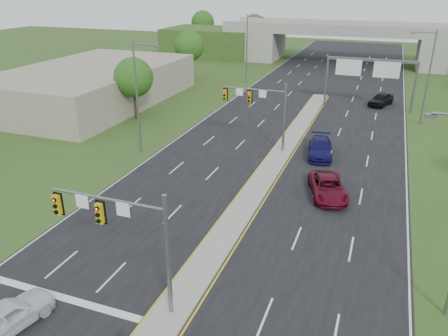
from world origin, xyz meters
TOP-DOWN VIEW (x-y plane):
  - ground at (0.00, 0.00)m, footprint 240.00×240.00m
  - road at (0.00, 35.00)m, footprint 24.00×160.00m
  - median at (0.00, 23.00)m, footprint 2.00×54.00m
  - lane_markings at (-0.60, 28.91)m, footprint 23.72×160.00m
  - signal_mast_near at (-2.26, -0.07)m, footprint 6.62×0.60m
  - signal_mast_far at (-2.26, 24.93)m, footprint 6.62×0.60m
  - sign_gantry at (6.68, 44.92)m, footprint 11.58×0.44m
  - overpass at (0.00, 80.00)m, footprint 80.00×14.00m
  - lightpole_l_mid at (-13.30, 20.00)m, footprint 2.85×0.25m
  - lightpole_l_far at (-13.30, 55.00)m, footprint 2.85×0.25m
  - lightpole_r_far at (13.30, 40.00)m, footprint 2.85×0.25m
  - tree_l_near at (-20.00, 30.00)m, footprint 4.80×4.80m
  - tree_l_mid at (-24.00, 55.00)m, footprint 5.20×5.20m
  - tree_back_a at (-38.00, 94.00)m, footprint 6.00×6.00m
  - tree_back_b at (-24.00, 94.00)m, footprint 5.60×5.60m
  - commercial_building at (-30.00, 35.00)m, footprint 18.00×30.00m
  - car_white at (-7.13, -3.83)m, footprint 2.84×5.03m
  - car_far_a at (5.71, 16.61)m, footprint 4.20×6.18m
  - car_far_b at (3.73, 25.25)m, footprint 3.11×5.91m
  - car_far_c at (8.62, 47.34)m, footprint 3.67×5.43m

SIDE VIEW (x-z plane):
  - ground at x=0.00m, z-range 0.00..0.00m
  - road at x=0.00m, z-range 0.00..0.02m
  - lane_markings at x=-0.60m, z-range 0.02..0.03m
  - median at x=0.00m, z-range 0.02..0.18m
  - car_far_a at x=5.71m, z-range 0.02..1.59m
  - car_white at x=-7.13m, z-range 0.02..1.63m
  - car_far_b at x=3.73m, z-range 0.02..1.65m
  - car_far_c at x=8.62m, z-range 0.02..1.74m
  - commercial_building at x=-30.00m, z-range 0.00..5.00m
  - overpass at x=0.00m, z-range -0.50..7.60m
  - signal_mast_near at x=-2.26m, z-range 1.23..8.23m
  - signal_mast_far at x=-2.26m, z-range 1.23..8.23m
  - tree_l_near at x=-20.00m, z-range 1.38..8.98m
  - sign_gantry at x=6.68m, z-range 1.90..8.58m
  - tree_l_mid at x=-24.00m, z-range 1.44..9.57m
  - tree_back_b at x=-24.00m, z-range 1.35..9.67m
  - tree_back_a at x=-38.00m, z-range 1.41..10.26m
  - lightpole_l_mid at x=-13.30m, z-range 0.60..11.60m
  - lightpole_l_far at x=-13.30m, z-range 0.60..11.60m
  - lightpole_r_far at x=13.30m, z-range 0.60..11.60m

